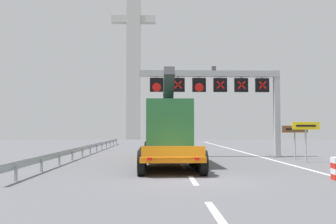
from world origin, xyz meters
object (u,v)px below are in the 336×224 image
exit_sign_yellow (306,131)px  tourist_info_sign_brown (295,133)px  overhead_lane_gantry (225,87)px  heavy_haul_truck_orange (166,130)px  bridge_pylon_distant (134,41)px

exit_sign_yellow → tourist_info_sign_brown: (0.21, 2.30, -0.15)m
overhead_lane_gantry → heavy_haul_truck_orange: overhead_lane_gantry is taller
bridge_pylon_distant → heavy_haul_truck_orange: bearing=-83.7°
overhead_lane_gantry → bridge_pylon_distant: (-9.93, 46.90, 15.12)m
tourist_info_sign_brown → bridge_pylon_distant: bearing=106.3°
overhead_lane_gantry → heavy_haul_truck_orange: (-4.42, -3.04, -3.11)m
overhead_lane_gantry → heavy_haul_truck_orange: size_ratio=0.75×
tourist_info_sign_brown → exit_sign_yellow: bearing=-95.2°
overhead_lane_gantry → heavy_haul_truck_orange: bearing=-145.5°
overhead_lane_gantry → exit_sign_yellow: 6.76m
heavy_haul_truck_orange → tourist_info_sign_brown: size_ratio=6.22×
heavy_haul_truck_orange → bridge_pylon_distant: bearing=96.3°
exit_sign_yellow → bridge_pylon_distant: (-14.06, 51.20, 18.31)m
heavy_haul_truck_orange → bridge_pylon_distant: 53.45m
heavy_haul_truck_orange → bridge_pylon_distant: bridge_pylon_distant is taller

